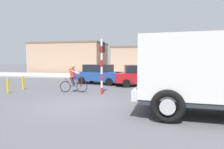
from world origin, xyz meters
TOP-DOWN VIEW (x-y plane):
  - ground_plane at (0.00, 0.00)m, footprint 120.00×120.00m
  - sidewalk_far at (0.00, 13.36)m, footprint 80.00×5.00m
  - truck_foreground at (5.44, -0.52)m, footprint 5.57×3.10m
  - cyclist at (-1.59, 3.12)m, footprint 1.72×0.54m
  - traffic_light_pole at (0.33, 2.88)m, footprint 0.24×0.43m
  - car_red_near at (-1.18, 7.52)m, footprint 4.26×2.46m
  - car_white_mid at (2.29, 6.94)m, footprint 4.29×2.63m
  - bollard_near at (-5.35, 1.99)m, footprint 0.14×0.14m
  - bollard_far at (-5.35, 3.39)m, footprint 0.14×0.14m
  - building_corner_left at (-9.48, 19.61)m, footprint 10.68×6.17m
  - building_mid_block at (3.69, 19.33)m, footprint 12.17×6.31m

SIDE VIEW (x-z plane):
  - ground_plane at x=0.00m, z-range 0.00..0.00m
  - sidewalk_far at x=0.00m, z-range 0.00..0.16m
  - bollard_near at x=-5.35m, z-range 0.00..0.90m
  - bollard_far at x=-5.35m, z-range 0.00..0.90m
  - car_red_near at x=-1.18m, z-range 0.02..1.62m
  - car_white_mid at x=2.29m, z-range 0.02..1.62m
  - cyclist at x=-1.59m, z-range 0.00..1.72m
  - truck_foreground at x=5.44m, z-range 0.22..3.12m
  - building_mid_block at x=3.69m, z-range 0.00..3.71m
  - traffic_light_pole at x=0.33m, z-range 0.47..3.67m
  - building_corner_left at x=-9.48m, z-range 0.00..4.46m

